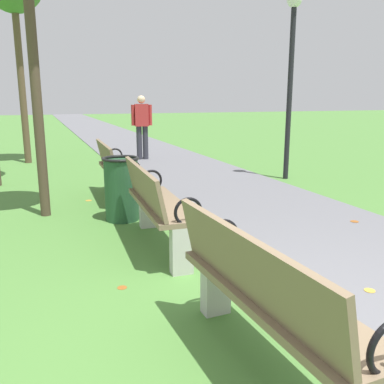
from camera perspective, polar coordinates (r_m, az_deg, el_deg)
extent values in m
plane|color=#4C7F38|center=(2.96, 18.90, -20.47)|extent=(80.00, 80.00, 0.00)
cube|color=slate|center=(20.15, -12.10, 8.06)|extent=(2.68, 44.00, 0.02)
cube|color=#7A664C|center=(2.51, 11.08, -13.89)|extent=(0.51, 1.62, 0.05)
cube|color=#7A664C|center=(2.32, 7.37, -9.91)|extent=(0.19, 1.60, 0.40)
cube|color=#B7B5AD|center=(3.19, 3.27, -12.58)|extent=(0.21, 0.13, 0.45)
torus|color=black|center=(3.10, 4.20, -6.12)|extent=(0.27, 0.04, 0.27)
cylinder|color=black|center=(3.12, 4.17, -7.50)|extent=(0.03, 0.03, 0.12)
cube|color=#7A664C|center=(4.46, -4.17, -1.72)|extent=(0.51, 1.62, 0.05)
cube|color=#7A664C|center=(4.37, -6.64, 0.95)|extent=(0.20, 1.60, 0.40)
cube|color=#B7B5AD|center=(3.85, -1.45, -7.97)|extent=(0.21, 0.13, 0.45)
cube|color=#B7B5AD|center=(5.22, -6.08, -2.43)|extent=(0.21, 0.13, 0.45)
torus|color=black|center=(3.74, -0.51, -2.74)|extent=(0.27, 0.04, 0.27)
cylinder|color=black|center=(3.76, -0.51, -3.91)|extent=(0.03, 0.03, 0.12)
torus|color=black|center=(5.17, -5.57, 1.58)|extent=(0.27, 0.04, 0.27)
cylinder|color=black|center=(5.19, -5.55, 0.72)|extent=(0.03, 0.03, 0.12)
cube|color=#7A664C|center=(6.73, -9.97, 3.08)|extent=(0.48, 1.61, 0.05)
cube|color=#7A664C|center=(6.67, -11.66, 4.88)|extent=(0.16, 1.60, 0.40)
cube|color=#B7B5AD|center=(6.07, -8.73, -0.35)|extent=(0.20, 0.13, 0.45)
cube|color=#B7B5AD|center=(7.50, -10.82, 2.09)|extent=(0.20, 0.13, 0.45)
torus|color=black|center=(5.99, -8.25, 3.05)|extent=(0.27, 0.04, 0.27)
cylinder|color=black|center=(6.00, -8.23, 2.30)|extent=(0.03, 0.03, 0.12)
torus|color=black|center=(7.47, -10.50, 4.90)|extent=(0.27, 0.04, 0.27)
cylinder|color=black|center=(7.48, -10.48, 4.30)|extent=(0.03, 0.03, 0.12)
cylinder|color=#4C3D2D|center=(5.90, -20.57, 12.64)|extent=(0.13, 0.13, 3.31)
cylinder|color=brown|center=(11.07, -22.29, 13.41)|extent=(0.16, 0.16, 3.76)
cylinder|color=#2D2D38|center=(10.93, -6.39, 6.73)|extent=(0.14, 0.14, 0.85)
cylinder|color=#2D2D38|center=(10.91, -7.24, 6.70)|extent=(0.14, 0.14, 0.85)
cube|color=#B22D2D|center=(10.87, -6.91, 10.41)|extent=(0.37, 0.27, 0.56)
sphere|color=beige|center=(10.86, -6.97, 12.47)|extent=(0.20, 0.20, 0.20)
cylinder|color=#B22D2D|center=(10.89, -5.74, 10.45)|extent=(0.09, 0.09, 0.52)
cylinder|color=#B22D2D|center=(10.85, -8.09, 10.38)|extent=(0.09, 0.09, 0.52)
cylinder|color=#234C2D|center=(5.55, -9.62, 0.23)|extent=(0.44, 0.44, 0.80)
torus|color=black|center=(5.47, -9.78, 4.53)|extent=(0.48, 0.48, 0.04)
cylinder|color=black|center=(8.42, 13.21, 12.56)|extent=(0.10, 0.10, 3.20)
sphere|color=white|center=(8.60, 13.85, 24.22)|extent=(0.28, 0.28, 0.28)
cylinder|color=#93511E|center=(3.71, -9.55, -12.76)|extent=(0.11, 0.11, 0.00)
cylinder|color=#93511E|center=(5.80, 21.37, -3.77)|extent=(0.13, 0.13, 0.00)
cylinder|color=#AD6B23|center=(4.10, 2.57, -9.98)|extent=(0.07, 0.07, 0.00)
cylinder|color=#AD6B23|center=(8.06, -7.06, 1.50)|extent=(0.13, 0.13, 0.00)
cylinder|color=gold|center=(3.86, 23.15, -12.29)|extent=(0.12, 0.12, 0.00)
cylinder|color=#93511E|center=(3.26, 2.66, -16.36)|extent=(0.10, 0.10, 0.00)
cylinder|color=#BC842D|center=(6.78, -13.98, -1.12)|extent=(0.14, 0.14, 0.00)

